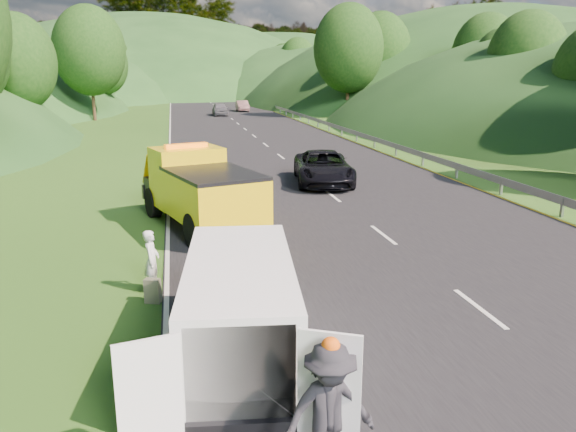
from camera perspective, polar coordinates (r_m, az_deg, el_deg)
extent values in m
plane|color=#38661E|center=(14.07, 3.97, -7.16)|extent=(320.00, 320.00, 0.00)
cube|color=black|center=(53.26, -4.38, 8.78)|extent=(14.00, 200.00, 0.02)
cube|color=gray|center=(66.76, 0.58, 9.94)|extent=(0.06, 140.00, 1.52)
cylinder|color=black|center=(21.11, -13.50, 1.34)|extent=(0.69, 1.15, 1.08)
cylinder|color=black|center=(21.74, -8.29, 1.96)|extent=(0.69, 1.15, 1.08)
cylinder|color=black|center=(17.11, -9.46, -1.48)|extent=(0.69, 1.15, 1.08)
cylinder|color=black|center=(17.87, -3.26, -0.62)|extent=(0.69, 1.15, 1.08)
cube|color=yellow|center=(20.35, -10.16, 3.99)|extent=(2.75, 2.36, 2.06)
cube|color=yellow|center=(18.16, -7.57, 1.98)|extent=(3.40, 4.23, 1.41)
cube|color=black|center=(18.01, -7.65, 4.33)|extent=(3.40, 4.23, 0.11)
cube|color=black|center=(21.67, -11.23, 2.97)|extent=(2.46, 1.90, 0.76)
cube|color=black|center=(22.32, -11.73, 2.70)|extent=(2.23, 0.90, 0.54)
cube|color=yellow|center=(21.90, -11.64, 4.94)|extent=(2.32, 1.47, 1.18)
cube|color=orange|center=(20.19, -10.30, 7.01)|extent=(1.53, 0.72, 0.17)
cube|color=black|center=(20.99, -10.90, 5.32)|extent=(1.98, 0.71, 0.97)
cylinder|color=black|center=(11.79, -8.78, -9.83)|extent=(0.35, 0.74, 0.71)
cylinder|color=black|center=(11.78, -0.88, -9.68)|extent=(0.35, 0.74, 0.71)
cylinder|color=black|center=(9.13, -10.04, -17.61)|extent=(0.35, 0.74, 0.71)
cylinder|color=black|center=(9.12, 0.51, -17.41)|extent=(0.35, 0.74, 0.71)
cube|color=white|center=(9.96, -4.90, -9.10)|extent=(2.34, 4.80, 1.64)
cube|color=white|center=(12.36, -4.89, -6.11)|extent=(1.86, 1.00, 0.89)
cube|color=black|center=(11.96, -4.96, -3.21)|extent=(1.67, 0.49, 0.74)
cube|color=black|center=(7.93, -4.86, -15.63)|extent=(1.51, 0.26, 1.42)
cube|color=white|center=(7.68, -13.91, -17.10)|extent=(0.83, 0.25, 1.51)
cube|color=white|center=(7.66, 4.20, -16.76)|extent=(0.78, 0.43, 1.51)
cube|color=black|center=(8.28, -4.74, -20.73)|extent=(1.78, 0.34, 0.22)
imported|color=silver|center=(14.16, -13.50, -7.41)|extent=(0.50, 0.62, 1.51)
imported|color=tan|center=(13.87, -5.15, -7.52)|extent=(0.67, 0.64, 1.09)
cube|color=#565741|center=(13.37, -13.58, -7.41)|extent=(0.40, 0.31, 0.58)
imported|color=black|center=(26.87, 3.58, 3.28)|extent=(3.37, 5.86, 1.54)
imported|color=#525257|center=(70.86, -6.91, 10.10)|extent=(1.80, 4.47, 1.52)
imported|color=brown|center=(78.48, -4.65, 10.56)|extent=(1.50, 4.31, 1.42)
imported|color=#A25D51|center=(108.87, -8.78, 11.49)|extent=(2.01, 4.94, 1.43)
imported|color=#6A377A|center=(122.55, -7.20, 11.85)|extent=(1.80, 4.47, 1.52)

